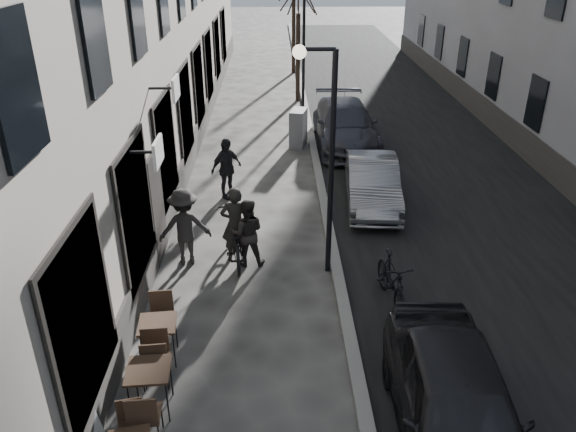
{
  "coord_description": "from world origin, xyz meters",
  "views": [
    {
      "loc": [
        -1.19,
        -5.06,
        6.95
      ],
      "look_at": [
        -0.94,
        5.24,
        1.8
      ],
      "focal_mm": 35.0,
      "sensor_mm": 36.0,
      "label": 1
    }
  ],
  "objects_px": {
    "bistro_set_c": "(159,337)",
    "utility_cabinet": "(298,128)",
    "bistro_set_b": "(150,385)",
    "bicycle": "(236,238)",
    "car_near": "(457,406)",
    "car_far": "(345,125)",
    "pedestrian_mid": "(185,227)",
    "pedestrian_near": "(247,233)",
    "streetlamp_far": "(299,42)",
    "car_mid": "(372,182)",
    "streetlamp_near": "(324,140)",
    "pedestrian_far": "(226,169)",
    "moped": "(392,281)"
  },
  "relations": [
    {
      "from": "car_near",
      "to": "streetlamp_far",
      "type": "bearing_deg",
      "value": 98.36
    },
    {
      "from": "bistro_set_c",
      "to": "bicycle",
      "type": "xyz_separation_m",
      "value": [
        1.18,
        3.52,
        0.08
      ]
    },
    {
      "from": "utility_cabinet",
      "to": "car_near",
      "type": "distance_m",
      "value": 13.7
    },
    {
      "from": "pedestrian_mid",
      "to": "moped",
      "type": "height_order",
      "value": "pedestrian_mid"
    },
    {
      "from": "utility_cabinet",
      "to": "pedestrian_mid",
      "type": "relative_size",
      "value": 0.73
    },
    {
      "from": "streetlamp_far",
      "to": "car_mid",
      "type": "relative_size",
      "value": 1.27
    },
    {
      "from": "bicycle",
      "to": "car_far",
      "type": "distance_m",
      "value": 8.91
    },
    {
      "from": "bicycle",
      "to": "pedestrian_near",
      "type": "bearing_deg",
      "value": 136.5
    },
    {
      "from": "utility_cabinet",
      "to": "pedestrian_far",
      "type": "xyz_separation_m",
      "value": [
        -2.27,
        -4.43,
        0.22
      ]
    },
    {
      "from": "pedestrian_far",
      "to": "pedestrian_near",
      "type": "bearing_deg",
      "value": -121.48
    },
    {
      "from": "pedestrian_mid",
      "to": "pedestrian_near",
      "type": "bearing_deg",
      "value": 164.34
    },
    {
      "from": "pedestrian_mid",
      "to": "car_mid",
      "type": "relative_size",
      "value": 0.47
    },
    {
      "from": "bistro_set_b",
      "to": "car_mid",
      "type": "bearing_deg",
      "value": 54.5
    },
    {
      "from": "bistro_set_b",
      "to": "car_mid",
      "type": "distance_m",
      "value": 9.15
    },
    {
      "from": "pedestrian_far",
      "to": "moped",
      "type": "height_order",
      "value": "pedestrian_far"
    },
    {
      "from": "bistro_set_b",
      "to": "pedestrian_far",
      "type": "xyz_separation_m",
      "value": [
        0.62,
        8.34,
        0.39
      ]
    },
    {
      "from": "streetlamp_near",
      "to": "streetlamp_far",
      "type": "xyz_separation_m",
      "value": [
        0.0,
        12.0,
        0.0
      ]
    },
    {
      "from": "car_near",
      "to": "streetlamp_near",
      "type": "bearing_deg",
      "value": 110.82
    },
    {
      "from": "bistro_set_b",
      "to": "pedestrian_near",
      "type": "distance_m",
      "value": 4.75
    },
    {
      "from": "bistro_set_c",
      "to": "utility_cabinet",
      "type": "relative_size",
      "value": 1.2
    },
    {
      "from": "streetlamp_near",
      "to": "car_near",
      "type": "bearing_deg",
      "value": -72.12
    },
    {
      "from": "bicycle",
      "to": "pedestrian_near",
      "type": "relative_size",
      "value": 1.33
    },
    {
      "from": "pedestrian_near",
      "to": "car_far",
      "type": "distance_m",
      "value": 9.0
    },
    {
      "from": "bistro_set_c",
      "to": "moped",
      "type": "relative_size",
      "value": 0.89
    },
    {
      "from": "car_far",
      "to": "bicycle",
      "type": "bearing_deg",
      "value": -113.73
    },
    {
      "from": "bistro_set_b",
      "to": "bicycle",
      "type": "relative_size",
      "value": 0.79
    },
    {
      "from": "car_far",
      "to": "streetlamp_far",
      "type": "bearing_deg",
      "value": 115.33
    },
    {
      "from": "pedestrian_near",
      "to": "bistro_set_c",
      "type": "bearing_deg",
      "value": 66.04
    },
    {
      "from": "car_mid",
      "to": "car_far",
      "type": "relative_size",
      "value": 0.76
    },
    {
      "from": "bistro_set_c",
      "to": "car_near",
      "type": "xyz_separation_m",
      "value": [
        4.76,
        -2.04,
        0.27
      ]
    },
    {
      "from": "streetlamp_near",
      "to": "pedestrian_mid",
      "type": "bearing_deg",
      "value": 171.55
    },
    {
      "from": "pedestrian_far",
      "to": "bicycle",
      "type": "bearing_deg",
      "value": -125.15
    },
    {
      "from": "pedestrian_near",
      "to": "car_mid",
      "type": "height_order",
      "value": "pedestrian_near"
    },
    {
      "from": "moped",
      "to": "streetlamp_far",
      "type": "bearing_deg",
      "value": 88.76
    },
    {
      "from": "pedestrian_near",
      "to": "bistro_set_b",
      "type": "bearing_deg",
      "value": 73.06
    },
    {
      "from": "streetlamp_near",
      "to": "pedestrian_near",
      "type": "relative_size",
      "value": 3.09
    },
    {
      "from": "bicycle",
      "to": "car_near",
      "type": "bearing_deg",
      "value": 117.01
    },
    {
      "from": "bistro_set_c",
      "to": "pedestrian_far",
      "type": "relative_size",
      "value": 0.91
    },
    {
      "from": "bistro_set_b",
      "to": "utility_cabinet",
      "type": "bearing_deg",
      "value": 73.39
    },
    {
      "from": "streetlamp_far",
      "to": "car_near",
      "type": "xyz_separation_m",
      "value": [
        1.61,
        -17.0,
        -2.4
      ]
    },
    {
      "from": "pedestrian_mid",
      "to": "car_far",
      "type": "height_order",
      "value": "pedestrian_mid"
    },
    {
      "from": "bistro_set_c",
      "to": "moped",
      "type": "bearing_deg",
      "value": 14.18
    },
    {
      "from": "bistro_set_c",
      "to": "utility_cabinet",
      "type": "distance_m",
      "value": 11.92
    },
    {
      "from": "bistro_set_b",
      "to": "bistro_set_c",
      "type": "relative_size",
      "value": 1.04
    },
    {
      "from": "pedestrian_near",
      "to": "car_mid",
      "type": "distance_m",
      "value": 4.73
    },
    {
      "from": "bicycle",
      "to": "pedestrian_mid",
      "type": "xyz_separation_m",
      "value": [
        -1.16,
        -0.1,
        0.36
      ]
    },
    {
      "from": "bistro_set_b",
      "to": "pedestrian_mid",
      "type": "xyz_separation_m",
      "value": [
        -0.07,
        4.66,
        0.42
      ]
    },
    {
      "from": "utility_cabinet",
      "to": "pedestrian_near",
      "type": "bearing_deg",
      "value": -86.41
    },
    {
      "from": "streetlamp_near",
      "to": "moped",
      "type": "relative_size",
      "value": 2.74
    },
    {
      "from": "streetlamp_far",
      "to": "pedestrian_far",
      "type": "bearing_deg",
      "value": -107.25
    }
  ]
}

